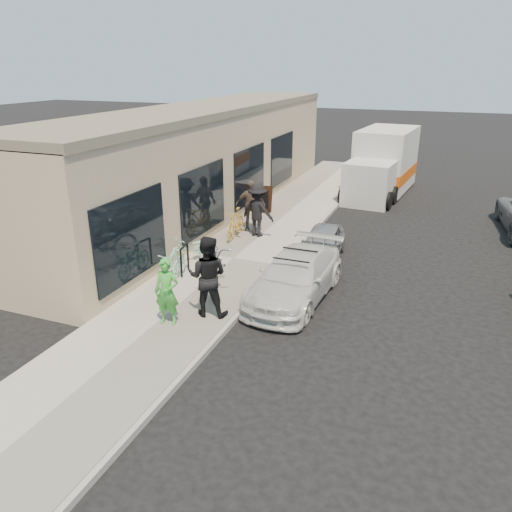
% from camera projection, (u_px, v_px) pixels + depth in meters
% --- Properties ---
extents(ground, '(120.00, 120.00, 0.00)m').
position_uv_depth(ground, '(259.00, 317.00, 12.07)').
color(ground, black).
rests_on(ground, ground).
extents(sidewalk, '(3.00, 34.00, 0.15)m').
position_uv_depth(sidewalk, '(233.00, 260.00, 15.33)').
color(sidewalk, '#AAA699').
rests_on(sidewalk, ground).
extents(curb, '(0.12, 34.00, 0.13)m').
position_uv_depth(curb, '(281.00, 268.00, 14.81)').
color(curb, '#9F9A91').
rests_on(curb, ground).
extents(storefront, '(3.60, 20.00, 4.22)m').
position_uv_depth(storefront, '(209.00, 159.00, 20.03)').
color(storefront, '#C9AA8B').
rests_on(storefront, ground).
extents(bike_rack, '(0.14, 0.60, 0.84)m').
position_uv_depth(bike_rack, '(184.00, 257.00, 13.99)').
color(bike_rack, black).
rests_on(bike_rack, sidewalk).
extents(sandwich_board, '(0.68, 0.69, 1.02)m').
position_uv_depth(sandwich_board, '(263.00, 200.00, 19.81)').
color(sandwich_board, black).
rests_on(sandwich_board, sidewalk).
extents(sedan_white, '(1.89, 4.19, 1.23)m').
position_uv_depth(sedan_white, '(296.00, 277.00, 12.84)').
color(sedan_white, silver).
rests_on(sedan_white, ground).
extents(sedan_silver, '(1.43, 3.04, 1.00)m').
position_uv_depth(sedan_silver, '(322.00, 243.00, 15.49)').
color(sedan_silver, '#9A9A9F').
rests_on(sedan_silver, ground).
extents(moving_truck, '(2.74, 6.09, 2.91)m').
position_uv_depth(moving_truck, '(383.00, 166.00, 23.18)').
color(moving_truck, silver).
rests_on(moving_truck, ground).
extents(tandem_bike, '(1.83, 2.66, 1.32)m').
position_uv_depth(tandem_bike, '(215.00, 264.00, 13.11)').
color(tandem_bike, '#ACACAE').
rests_on(tandem_bike, sidewalk).
extents(woman_rider, '(0.62, 0.45, 1.57)m').
position_uv_depth(woman_rider, '(167.00, 292.00, 11.20)').
color(woman_rider, green).
rests_on(woman_rider, sidewalk).
extents(man_standing, '(1.07, 0.91, 1.95)m').
position_uv_depth(man_standing, '(207.00, 276.00, 11.55)').
color(man_standing, black).
rests_on(man_standing, sidewalk).
extents(cruiser_bike_a, '(0.43, 1.50, 0.90)m').
position_uv_depth(cruiser_bike_a, '(171.00, 266.00, 13.50)').
color(cruiser_bike_a, '#97E2C4').
rests_on(cruiser_bike_a, sidewalk).
extents(cruiser_bike_b, '(1.19, 1.62, 0.81)m').
position_uv_depth(cruiser_bike_b, '(192.00, 249.00, 14.86)').
color(cruiser_bike_b, '#97E2C4').
rests_on(cruiser_bike_b, sidewalk).
extents(cruiser_bike_c, '(0.58, 1.65, 0.98)m').
position_uv_depth(cruiser_bike_c, '(236.00, 223.00, 17.00)').
color(cruiser_bike_c, gold).
rests_on(cruiser_bike_c, sidewalk).
extents(bystander_a, '(1.27, 0.88, 1.81)m').
position_uv_depth(bystander_a, '(258.00, 210.00, 16.97)').
color(bystander_a, black).
rests_on(bystander_a, sidewalk).
extents(bystander_b, '(1.15, 0.79, 1.81)m').
position_uv_depth(bystander_b, '(250.00, 205.00, 17.57)').
color(bystander_b, brown).
rests_on(bystander_b, sidewalk).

